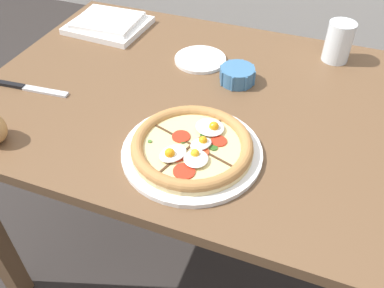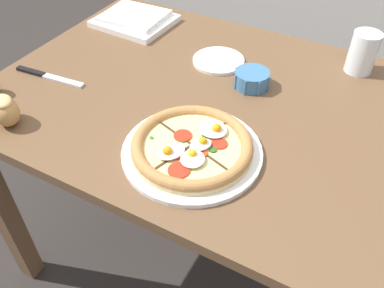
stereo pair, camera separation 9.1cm
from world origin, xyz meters
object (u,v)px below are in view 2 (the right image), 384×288
at_px(ramekin_bowl, 252,79).
at_px(napkin_folded, 135,19).
at_px(side_saucer, 218,61).
at_px(knife_main, 49,76).
at_px(dining_table, 232,133).
at_px(water_glass, 362,55).
at_px(bread_piece_mid, 5,110).
at_px(pizza, 192,147).

distance_m(ramekin_bowl, napkin_folded, 0.52).
bearing_deg(napkin_folded, side_saucer, -13.82).
height_order(napkin_folded, knife_main, napkin_folded).
bearing_deg(dining_table, water_glass, 51.71).
height_order(ramekin_bowl, side_saucer, ramekin_bowl).
xyz_separation_m(dining_table, side_saucer, (-0.13, 0.17, 0.11)).
xyz_separation_m(bread_piece_mid, side_saucer, (0.33, 0.51, -0.04)).
xyz_separation_m(pizza, side_saucer, (-0.12, 0.39, -0.01)).
bearing_deg(ramekin_bowl, pizza, -92.50).
bearing_deg(napkin_folded, knife_main, -93.60).
bearing_deg(knife_main, dining_table, 10.56).
bearing_deg(dining_table, napkin_folded, 152.53).
relative_size(ramekin_bowl, water_glass, 0.86).
bearing_deg(knife_main, napkin_folded, 81.58).
distance_m(pizza, knife_main, 0.52).
distance_m(pizza, bread_piece_mid, 0.47).
relative_size(pizza, water_glass, 2.71).
bearing_deg(ramekin_bowl, dining_table, -94.76).
distance_m(dining_table, water_glass, 0.43).
bearing_deg(dining_table, side_saucer, 127.37).
height_order(knife_main, side_saucer, same).
xyz_separation_m(dining_table, ramekin_bowl, (0.01, 0.10, 0.13)).
bearing_deg(knife_main, side_saucer, 33.48).
xyz_separation_m(ramekin_bowl, side_saucer, (-0.13, 0.07, -0.02)).
xyz_separation_m(ramekin_bowl, knife_main, (-0.52, -0.24, -0.02)).
distance_m(knife_main, water_glass, 0.90).
relative_size(ramekin_bowl, napkin_folded, 0.40).
distance_m(napkin_folded, side_saucer, 0.38).
bearing_deg(pizza, dining_table, 88.48).
bearing_deg(side_saucer, knife_main, -141.70).
relative_size(pizza, ramekin_bowl, 3.13).
bearing_deg(water_glass, knife_main, -149.06).
distance_m(napkin_folded, water_glass, 0.75).
bearing_deg(pizza, knife_main, 171.09).
relative_size(dining_table, side_saucer, 8.58).
distance_m(napkin_folded, knife_main, 0.40).
xyz_separation_m(pizza, bread_piece_mid, (-0.45, -0.12, 0.02)).
height_order(pizza, side_saucer, pizza).
height_order(dining_table, knife_main, knife_main).
height_order(pizza, ramekin_bowl, pizza).
distance_m(dining_table, bread_piece_mid, 0.59).
xyz_separation_m(napkin_folded, side_saucer, (0.37, -0.09, -0.01)).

